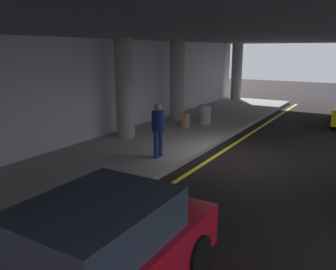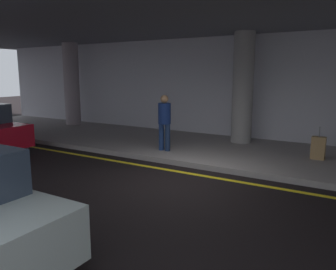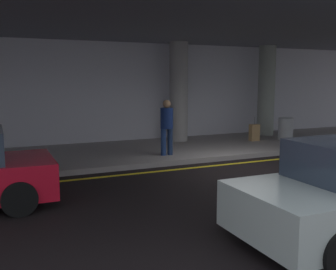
% 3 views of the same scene
% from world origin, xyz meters
% --- Properties ---
extents(ground_plane, '(60.00, 60.00, 0.00)m').
position_xyz_m(ground_plane, '(0.00, 0.00, 0.00)').
color(ground_plane, black).
extents(sidewalk, '(26.00, 4.20, 0.15)m').
position_xyz_m(sidewalk, '(0.00, 3.10, 0.07)').
color(sidewalk, gray).
rests_on(sidewalk, ground).
extents(lane_stripe_yellow, '(26.00, 0.14, 0.01)m').
position_xyz_m(lane_stripe_yellow, '(0.00, 0.54, 0.00)').
color(lane_stripe_yellow, yellow).
rests_on(lane_stripe_yellow, ground).
extents(support_column_far_left, '(0.69, 0.69, 3.65)m').
position_xyz_m(support_column_far_left, '(-8.00, 4.31, 1.97)').
color(support_column_far_left, gray).
rests_on(support_column_far_left, sidewalk).
extents(support_column_left_mid, '(0.69, 0.69, 3.65)m').
position_xyz_m(support_column_left_mid, '(0.00, 4.31, 1.97)').
color(support_column_left_mid, gray).
rests_on(support_column_left_mid, sidewalk).
extents(ceiling_overhang, '(28.00, 13.20, 0.30)m').
position_xyz_m(ceiling_overhang, '(0.00, 2.60, 3.95)').
color(ceiling_overhang, slate).
rests_on(ceiling_overhang, support_column_far_left).
extents(terminal_back_wall, '(26.00, 0.30, 3.80)m').
position_xyz_m(terminal_back_wall, '(0.00, 5.35, 1.90)').
color(terminal_back_wall, '#B6B5BF').
rests_on(terminal_back_wall, ground).
extents(traveler_with_luggage, '(0.38, 0.38, 1.68)m').
position_xyz_m(traveler_with_luggage, '(-1.56, 1.85, 1.11)').
color(traveler_with_luggage, navy).
rests_on(traveler_with_luggage, sidewalk).
extents(suitcase_upright_primary, '(0.36, 0.22, 0.90)m').
position_xyz_m(suitcase_upright_primary, '(2.58, 3.10, 0.46)').
color(suitcase_upright_primary, '#977447').
rests_on(suitcase_upright_primary, sidewalk).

